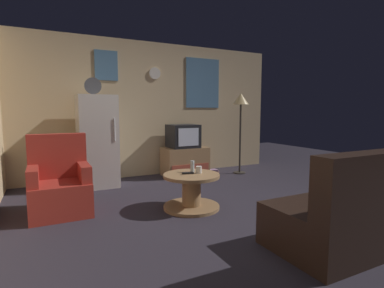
% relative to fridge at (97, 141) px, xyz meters
% --- Properties ---
extents(ground_plane, '(12.00, 12.00, 0.00)m').
position_rel_fridge_xyz_m(ground_plane, '(1.14, -1.96, -0.75)').
color(ground_plane, '#2D2833').
extents(wall_with_art, '(5.20, 0.12, 2.54)m').
position_rel_fridge_xyz_m(wall_with_art, '(1.15, 0.49, 0.52)').
color(wall_with_art, '#D1B284').
rests_on(wall_with_art, ground_plane).
extents(fridge, '(0.60, 0.62, 1.77)m').
position_rel_fridge_xyz_m(fridge, '(0.00, 0.00, 0.00)').
color(fridge, silver).
rests_on(fridge, ground_plane).
extents(tv_stand, '(0.84, 0.53, 0.55)m').
position_rel_fridge_xyz_m(tv_stand, '(1.64, 0.11, -0.48)').
color(tv_stand, '#9E754C').
rests_on(tv_stand, ground_plane).
extents(crt_tv, '(0.54, 0.51, 0.44)m').
position_rel_fridge_xyz_m(crt_tv, '(1.60, 0.11, 0.01)').
color(crt_tv, black).
rests_on(crt_tv, tv_stand).
extents(standing_lamp, '(0.32, 0.32, 1.59)m').
position_rel_fridge_xyz_m(standing_lamp, '(2.71, -0.22, 0.60)').
color(standing_lamp, '#332D28').
rests_on(standing_lamp, ground_plane).
extents(coffee_table, '(0.72, 0.72, 0.45)m').
position_rel_fridge_xyz_m(coffee_table, '(0.88, -1.72, -0.53)').
color(coffee_table, '#9E754C').
rests_on(coffee_table, ground_plane).
extents(wine_glass, '(0.05, 0.05, 0.15)m').
position_rel_fridge_xyz_m(wine_glass, '(0.94, -1.61, -0.23)').
color(wine_glass, silver).
rests_on(wine_glass, coffee_table).
extents(mug_ceramic_white, '(0.08, 0.08, 0.09)m').
position_rel_fridge_xyz_m(mug_ceramic_white, '(0.98, -1.71, -0.26)').
color(mug_ceramic_white, silver).
rests_on(mug_ceramic_white, coffee_table).
extents(remote_control, '(0.16, 0.07, 0.02)m').
position_rel_fridge_xyz_m(remote_control, '(0.84, -1.69, -0.30)').
color(remote_control, black).
rests_on(remote_control, coffee_table).
extents(armchair, '(0.68, 0.68, 0.96)m').
position_rel_fridge_xyz_m(armchair, '(-0.64, -1.14, -0.42)').
color(armchair, '#A52D23').
rests_on(armchair, ground_plane).
extents(couch, '(1.70, 0.80, 0.92)m').
position_rel_fridge_xyz_m(couch, '(1.83, -3.35, -0.44)').
color(couch, black).
rests_on(couch, ground_plane).
extents(book_stack, '(0.21, 0.17, 0.08)m').
position_rel_fridge_xyz_m(book_stack, '(2.22, 0.00, -0.72)').
color(book_stack, tan).
rests_on(book_stack, ground_plane).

